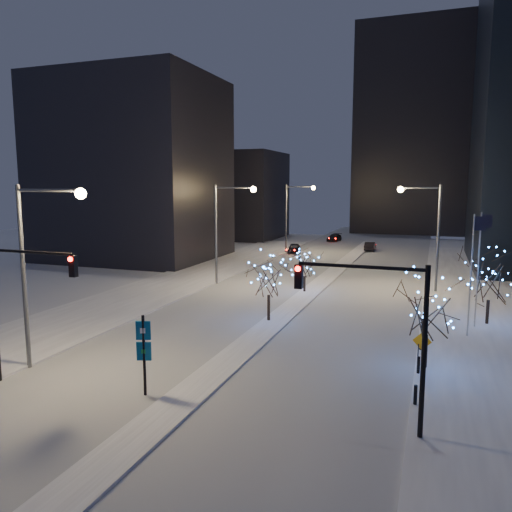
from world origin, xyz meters
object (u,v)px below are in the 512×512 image
at_px(holiday_tree_plaza_far, 490,277).
at_px(holiday_tree_median_near, 269,277).
at_px(street_lamp_w_mid, 226,220).
at_px(traffic_signal_west, 17,292).
at_px(car_near, 294,248).
at_px(street_lamp_w_near, 38,252).
at_px(holiday_tree_median_far, 305,264).
at_px(construction_sign, 422,344).
at_px(street_lamp_w_far, 293,209).
at_px(traffic_signal_east, 383,319).
at_px(car_far, 334,238).
at_px(wayfinding_sign, 144,347).
at_px(street_lamp_east, 428,223).
at_px(holiday_tree_plaza_near, 427,308).
at_px(car_mid, 370,246).

bearing_deg(holiday_tree_plaza_far, holiday_tree_median_near, -163.53).
xyz_separation_m(street_lamp_w_mid, traffic_signal_west, (0.50, -27.00, -1.74)).
relative_size(traffic_signal_west, car_near, 1.68).
bearing_deg(street_lamp_w_near, holiday_tree_plaza_far, 36.99).
bearing_deg(holiday_tree_median_far, traffic_signal_west, -107.08).
height_order(car_near, construction_sign, construction_sign).
xyz_separation_m(street_lamp_w_far, traffic_signal_east, (17.88, -51.00, -1.74)).
xyz_separation_m(street_lamp_w_near, car_far, (2.80, 67.43, -5.86)).
xyz_separation_m(wayfinding_sign, construction_sign, (12.30, 8.83, -1.23)).
bearing_deg(holiday_tree_plaza_far, traffic_signal_west, -139.40).
relative_size(street_lamp_w_mid, street_lamp_w_far, 1.00).
relative_size(traffic_signal_east, holiday_tree_median_near, 1.44).
bearing_deg(holiday_tree_median_near, street_lamp_east, 54.40).
xyz_separation_m(car_near, wayfinding_sign, (6.74, -51.00, 1.71)).
height_order(street_lamp_w_near, traffic_signal_west, street_lamp_w_near).
xyz_separation_m(car_far, holiday_tree_median_near, (5.64, -54.21, 2.75)).
relative_size(traffic_signal_east, holiday_tree_plaza_far, 1.27).
distance_m(street_lamp_w_mid, traffic_signal_west, 27.06).
xyz_separation_m(traffic_signal_west, holiday_tree_plaza_far, (22.93, 19.65, -1.20)).
bearing_deg(traffic_signal_west, construction_sign, 27.68).
bearing_deg(traffic_signal_west, holiday_tree_plaza_far, 40.60).
distance_m(street_lamp_w_mid, car_far, 42.92).
height_order(car_far, holiday_tree_plaza_near, holiday_tree_plaza_near).
distance_m(street_lamp_w_near, holiday_tree_median_far, 25.56).
xyz_separation_m(street_lamp_w_near, wayfinding_sign, (6.94, -1.00, -4.08)).
xyz_separation_m(street_lamp_w_near, traffic_signal_east, (17.88, -1.00, -1.74)).
bearing_deg(holiday_tree_median_far, holiday_tree_plaza_near, -56.73).
distance_m(street_lamp_w_far, holiday_tree_median_far, 27.75).
distance_m(street_lamp_w_far, car_near, 5.79).
xyz_separation_m(traffic_signal_west, traffic_signal_east, (17.38, 1.00, 0.00)).
bearing_deg(street_lamp_w_near, wayfinding_sign, -8.20).
height_order(car_near, holiday_tree_median_far, holiday_tree_median_far).
height_order(holiday_tree_plaza_near, holiday_tree_plaza_far, holiday_tree_plaza_far).
relative_size(traffic_signal_west, holiday_tree_median_near, 1.44).
bearing_deg(holiday_tree_plaza_near, traffic_signal_west, -154.41).
height_order(holiday_tree_median_near, holiday_tree_plaza_near, holiday_tree_plaza_near).
height_order(street_lamp_w_far, wayfinding_sign, street_lamp_w_far).
height_order(car_near, car_far, car_near).
bearing_deg(holiday_tree_plaza_far, holiday_tree_median_far, 157.58).
relative_size(street_lamp_w_mid, wayfinding_sign, 2.54).
xyz_separation_m(car_near, holiday_tree_plaza_near, (19.24, -42.93, 2.74)).
relative_size(street_lamp_w_near, car_far, 2.26).
distance_m(traffic_signal_west, holiday_tree_plaza_near, 21.04).
bearing_deg(wayfinding_sign, construction_sign, 18.07).
distance_m(street_lamp_w_mid, traffic_signal_east, 31.60).
distance_m(car_near, holiday_tree_plaza_near, 47.13).
xyz_separation_m(traffic_signal_west, holiday_tree_median_near, (7.94, 15.22, -1.37)).
relative_size(street_lamp_w_far, traffic_signal_west, 1.43).
bearing_deg(holiday_tree_plaza_near, car_far, 105.41).
xyz_separation_m(street_lamp_w_far, car_mid, (10.44, 6.44, -5.82)).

